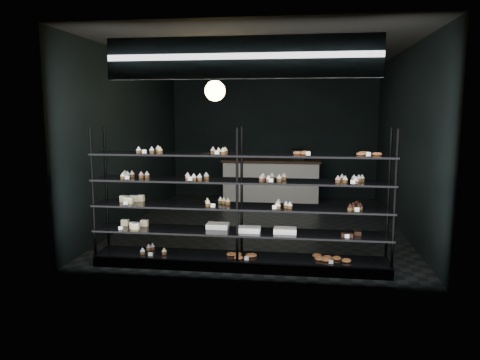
# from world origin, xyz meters

# --- Properties ---
(room) EXTENTS (5.01, 6.01, 3.20)m
(room) POSITION_xyz_m (0.00, 0.00, 1.60)
(room) COLOR black
(room) RESTS_ON ground
(display_shelf) EXTENTS (4.00, 0.50, 1.91)m
(display_shelf) POSITION_xyz_m (-0.11, -2.45, 0.63)
(display_shelf) COLOR black
(display_shelf) RESTS_ON room
(signage) EXTENTS (3.30, 0.05, 0.50)m
(signage) POSITION_xyz_m (0.00, -2.93, 2.75)
(signage) COLOR #0B1838
(signage) RESTS_ON room
(pendant_lamp) EXTENTS (0.33, 0.33, 0.90)m
(pendant_lamp) POSITION_xyz_m (-0.69, -0.96, 2.45)
(pendant_lamp) COLOR black
(pendant_lamp) RESTS_ON room
(service_counter) EXTENTS (2.32, 0.65, 1.23)m
(service_counter) POSITION_xyz_m (0.00, 2.50, 0.50)
(service_counter) COLOR beige
(service_counter) RESTS_ON room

